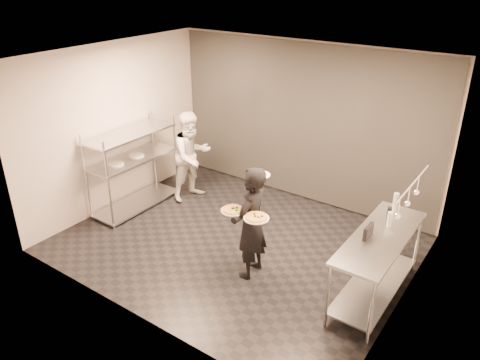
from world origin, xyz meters
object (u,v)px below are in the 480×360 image
Objects in this scene: bottle_green at (396,202)px; pizza_plate_near at (233,210)px; pos_monitor at (368,232)px; bottle_dark at (389,214)px; chef at (192,156)px; waiter at (251,223)px; bottle_clear at (390,219)px; prep_counter at (378,256)px; pass_rack at (133,166)px; pizza_plate_far at (256,217)px; salad_plate at (261,173)px.

pizza_plate_near is at bearing -138.56° from bottle_green.
bottle_dark is (0.07, 0.52, 0.02)m from pos_monitor.
pos_monitor is (3.61, -0.97, 0.20)m from chef.
bottle_clear is (1.57, 0.76, 0.22)m from waiter.
prep_counter is 3.83m from chef.
pizza_plate_far is at bearing -12.89° from pass_rack.
chef is 2.56m from pizza_plate_near.
pizza_plate_far is (0.34, 0.02, -0.01)m from pizza_plate_near.
waiter is 8.00× the size of bottle_clear.
pos_monitor is at bearing -98.00° from bottle_dark.
bottle_clear is (-0.00, 0.28, 0.39)m from prep_counter.
bottle_dark is at bearing 18.60° from salad_plate.
salad_plate is (2.68, -0.15, 0.61)m from pass_rack.
bottle_clear reaches higher than pizza_plate_far.
pizza_plate_near is (2.62, -0.70, 0.29)m from pass_rack.
chef is 3.74m from pos_monitor.
waiter is 1.76m from bottle_clear.
chef is at bearing 142.56° from pizza_plate_near.
chef is at bearing 154.40° from salad_plate.
waiter is 7.75× the size of bottle_dark.
prep_counter is (4.33, 0.00, -0.14)m from pass_rack.
pass_rack is 4.22m from pos_monitor.
pizza_plate_near is 1.51× the size of bottle_dark.
pass_rack is 2.75m from salad_plate.
pos_monitor is at bearing -92.37° from chef.
waiter reaches higher than pizza_plate_near.
prep_counter is 0.48m from bottle_clear.
prep_counter is 6.91× the size of salad_plate.
pos_monitor is at bearing -92.59° from bottle_green.
bottle_dark is (1.32, 1.07, -0.03)m from pizza_plate_far.
bottle_clear is at bearing 90.24° from prep_counter.
chef is at bearing 165.29° from pos_monitor.
prep_counter is at bearing 26.49° from pizza_plate_far.
salad_plate is 1.04× the size of bottle_green.
bottle_dark is at bearing 5.22° from pass_rack.
salad_plate is (-0.29, 0.53, 0.33)m from pizza_plate_far.
salad_plate reaches higher than pizza_plate_far.
waiter is at bearing -150.40° from bottle_dark.
pizza_plate_far is at bearing -61.65° from salad_plate.
pizza_plate_near is 1.69m from pos_monitor.
pos_monitor is at bearing 23.99° from pizza_plate_far.
chef is at bearing 147.16° from pizza_plate_far.
pass_rack is at bearing 167.11° from pizza_plate_far.
bottle_clear is at bearing 111.11° from waiter.
salad_plate reaches higher than pizza_plate_near.
chef is at bearing 178.29° from bottle_green.
chef reaches higher than waiter.
pos_monitor reaches higher than prep_counter.
salad_plate is at bearing -102.92° from chef.
waiter is 2.53m from chef.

